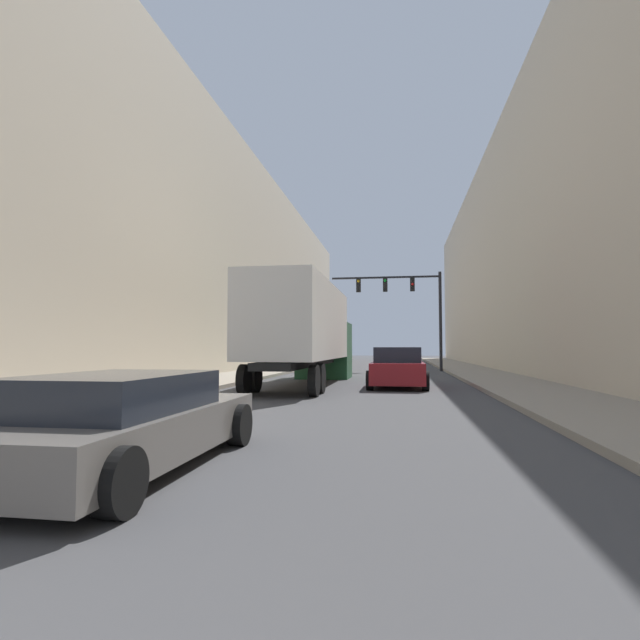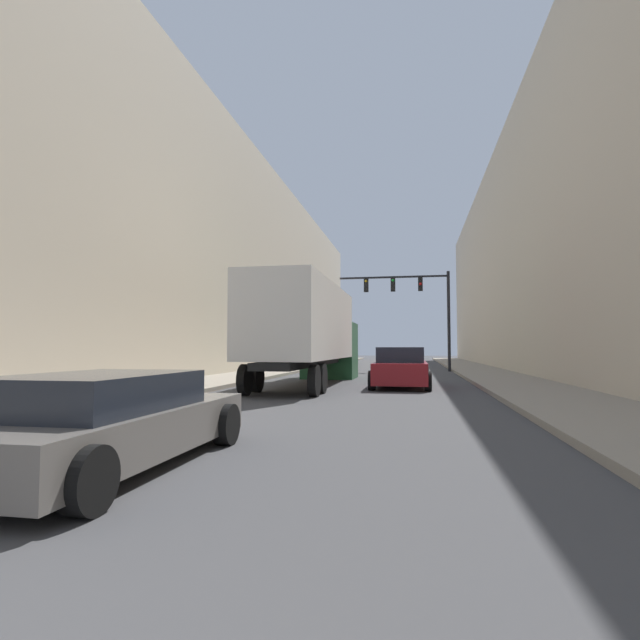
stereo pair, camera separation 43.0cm
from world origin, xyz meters
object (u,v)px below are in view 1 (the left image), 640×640
object	(u,v)px
sedan_car	(124,422)
traffic_signal_gantry	(410,300)
semi_truck	(307,331)
suv_car	(398,368)

from	to	relation	value
sedan_car	traffic_signal_gantry	size ratio (longest dim) A/B	0.64
traffic_signal_gantry	sedan_car	bearing A→B (deg)	-98.50
semi_truck	traffic_signal_gantry	world-z (taller)	traffic_signal_gantry
sedan_car	suv_car	size ratio (longest dim) A/B	0.93
sedan_car	suv_car	bearing A→B (deg)	76.58
semi_truck	suv_car	bearing A→B (deg)	-2.83
semi_truck	suv_car	world-z (taller)	semi_truck
semi_truck	sedan_car	distance (m)	14.25
semi_truck	suv_car	xyz separation A→B (m)	(3.65, -0.18, -1.46)
sedan_car	traffic_signal_gantry	bearing A→B (deg)	81.50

